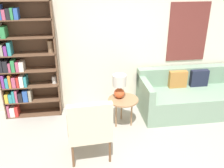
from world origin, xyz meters
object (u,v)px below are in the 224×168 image
(armchair, at_px, (90,127))
(couch, at_px, (190,96))
(bookshelf, at_px, (20,63))
(table_lamp, at_px, (119,85))
(side_table, at_px, (123,102))

(armchair, xyz_separation_m, couch, (2.07, 1.18, -0.25))
(bookshelf, distance_m, table_lamp, 1.86)
(couch, bearing_deg, bookshelf, 174.46)
(couch, distance_m, side_table, 1.46)
(armchair, relative_size, table_lamp, 2.25)
(couch, relative_size, table_lamp, 4.55)
(bookshelf, bearing_deg, side_table, -18.78)
(couch, xyz_separation_m, side_table, (-1.42, -0.30, 0.15))
(armchair, distance_m, couch, 2.40)
(bookshelf, relative_size, armchair, 2.19)
(couch, bearing_deg, table_lamp, -171.05)
(armchair, bearing_deg, side_table, 53.25)
(couch, bearing_deg, armchair, -150.44)
(armchair, distance_m, side_table, 1.09)
(side_table, bearing_deg, couch, 12.03)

